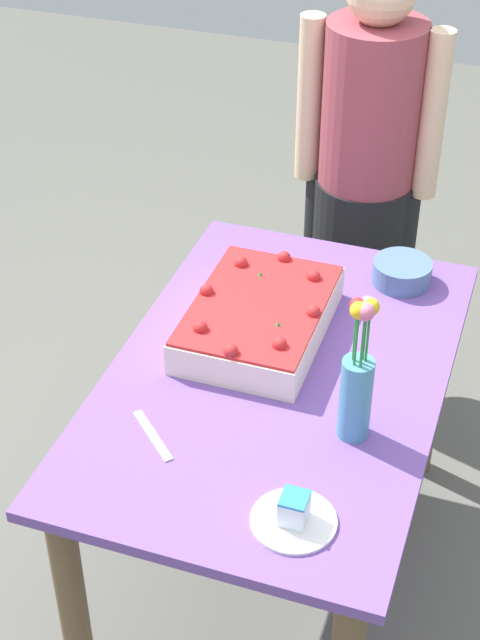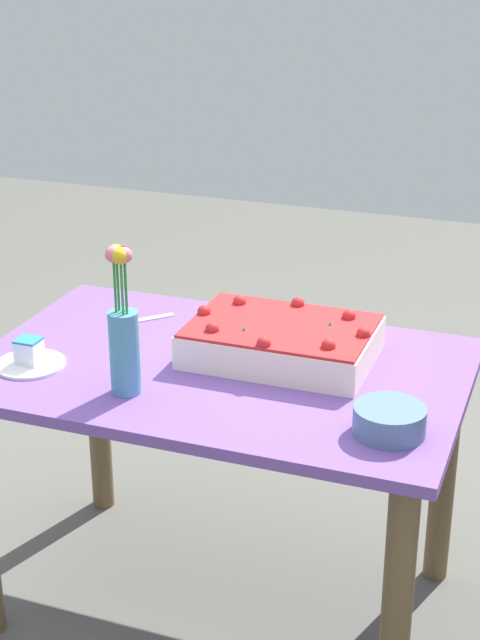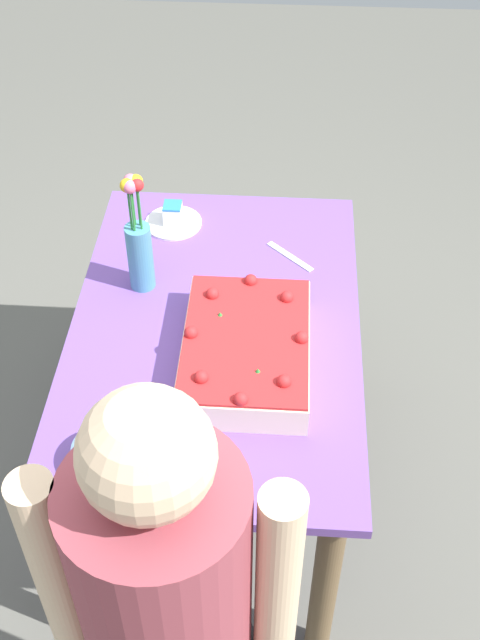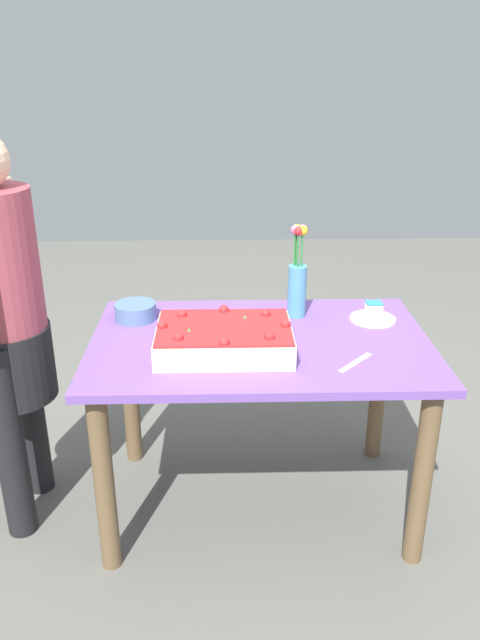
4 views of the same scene
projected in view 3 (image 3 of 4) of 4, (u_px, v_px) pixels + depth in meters
ground_plane at (220, 481)px, 2.73m from camera, size 8.00×8.00×0.00m
dining_table at (216, 358)px, 2.31m from camera, size 1.25×0.80×0.74m
sheet_cake at (246, 349)px, 2.09m from camera, size 0.47×0.33×0.12m
serving_plate_with_slice at (173, 218)px, 2.54m from camera, size 0.18×0.18×0.07m
cake_knife at (290, 256)px, 2.43m from camera, size 0.14×0.15×0.00m
flower_vase at (139, 243)px, 2.24m from camera, size 0.07×0.07×0.37m
fruit_bowl at (108, 456)px, 1.86m from camera, size 0.16×0.16×0.06m
person_standing at (172, 630)px, 1.48m from camera, size 0.31×0.45×1.49m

